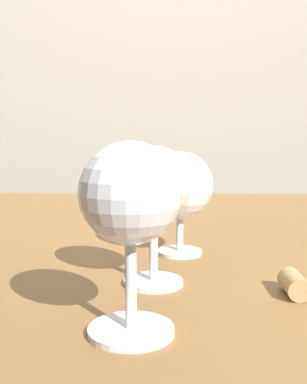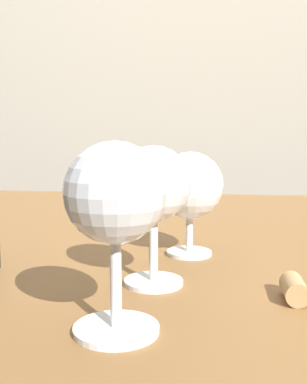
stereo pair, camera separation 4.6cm
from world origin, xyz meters
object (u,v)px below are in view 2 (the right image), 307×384
(wine_glass_port, at_px, (154,188))
(wine_glass_chardonnay, at_px, (115,199))
(cork, at_px, (294,289))
(wine_glass_white, at_px, (190,186))

(wine_glass_port, bearing_deg, wine_glass_chardonnay, -96.76)
(wine_glass_chardonnay, bearing_deg, cork, 30.83)
(wine_glass_white, bearing_deg, wine_glass_port, -103.96)
(wine_glass_chardonnay, distance_m, wine_glass_port, 0.12)
(wine_glass_chardonnay, distance_m, cork, 0.20)
(wine_glass_chardonnay, bearing_deg, wine_glass_port, 83.24)
(wine_glass_port, height_order, wine_glass_white, wine_glass_port)
(wine_glass_white, xyz_separation_m, cork, (0.11, -0.15, -0.08))
(wine_glass_port, relative_size, wine_glass_white, 1.08)
(wine_glass_chardonnay, xyz_separation_m, wine_glass_port, (0.01, 0.12, -0.01))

